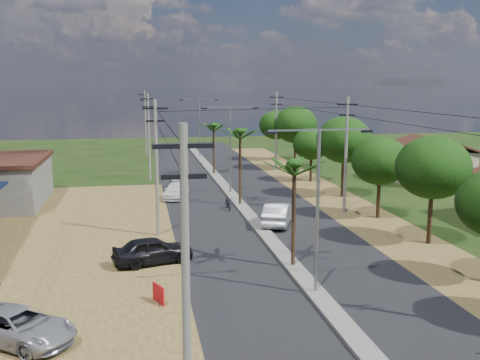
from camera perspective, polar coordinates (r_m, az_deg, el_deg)
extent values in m
plane|color=black|center=(27.66, 7.67, -11.48)|extent=(160.00, 160.00, 0.00)
cube|color=black|center=(41.51, 1.26, -4.09)|extent=(12.00, 110.00, 0.04)
cube|color=#605E56|center=(44.35, 0.48, -3.08)|extent=(1.00, 90.00, 0.18)
cube|color=#53401C|center=(34.64, -21.49, -7.63)|extent=(18.00, 46.00, 0.04)
cube|color=#53401C|center=(43.98, 12.20, -3.52)|extent=(5.00, 90.00, 0.03)
cube|color=tan|center=(60.59, 18.50, 1.40)|extent=(7.00, 7.00, 3.30)
cylinder|color=black|center=(36.99, 18.78, -2.76)|extent=(0.28, 0.28, 4.55)
ellipsoid|color=black|center=(36.53, 19.01, 1.22)|extent=(4.60, 4.60, 3.91)
cylinder|color=black|center=(43.02, 13.91, -1.14)|extent=(0.28, 0.28, 4.06)
ellipsoid|color=black|center=(42.65, 14.04, 1.92)|extent=(4.20, 4.20, 3.57)
cylinder|color=black|center=(50.31, 10.41, 0.96)|extent=(0.28, 0.28, 4.76)
ellipsoid|color=black|center=(49.97, 10.51, 4.04)|extent=(4.80, 4.80, 4.08)
cylinder|color=black|center=(57.74, 7.22, 1.61)|extent=(0.28, 0.28, 3.64)
ellipsoid|color=black|center=(57.48, 7.27, 3.66)|extent=(3.80, 3.80, 3.23)
cylinder|color=black|center=(65.42, 5.63, 3.16)|extent=(0.28, 0.28, 4.90)
ellipsoid|color=black|center=(65.16, 5.67, 5.61)|extent=(5.00, 5.00, 4.25)
cylinder|color=black|center=(73.05, 3.67, 3.66)|extent=(0.28, 0.28, 4.34)
ellipsoid|color=black|center=(72.83, 3.69, 5.60)|extent=(4.40, 4.40, 3.74)
cylinder|color=black|center=(30.44, 5.47, -3.71)|extent=(0.22, 0.22, 5.80)
cylinder|color=black|center=(45.72, 0.01, 1.15)|extent=(0.22, 0.22, 6.20)
cylinder|color=black|center=(61.43, -2.68, 3.05)|extent=(0.22, 0.22, 5.50)
cylinder|color=gray|center=(26.47, 7.87, -3.38)|extent=(0.16, 0.16, 8.00)
cube|color=gray|center=(26.27, 10.57, 5.06)|extent=(2.40, 0.08, 0.08)
cube|color=gray|center=(25.51, 5.50, 5.05)|extent=(2.40, 0.08, 0.08)
cube|color=black|center=(26.69, 12.78, 4.84)|extent=(0.50, 0.18, 0.12)
cube|color=black|center=(25.24, 3.09, 4.80)|extent=(0.50, 0.18, 0.12)
cylinder|color=gray|center=(50.48, -1.01, 3.00)|extent=(0.16, 0.16, 8.00)
cube|color=gray|center=(50.37, 0.33, 7.44)|extent=(2.40, 0.08, 0.08)
cube|color=gray|center=(49.98, -2.39, 7.42)|extent=(2.40, 0.08, 0.08)
cube|color=black|center=(50.60, 1.57, 7.34)|extent=(0.50, 0.18, 0.12)
cube|color=black|center=(49.85, -3.66, 7.28)|extent=(0.50, 0.18, 0.12)
cylinder|color=gray|center=(75.14, -4.14, 5.23)|extent=(0.16, 0.16, 8.00)
cube|color=gray|center=(75.07, -3.25, 8.22)|extent=(2.40, 0.08, 0.08)
cube|color=gray|center=(74.81, -5.10, 8.19)|extent=(2.40, 0.08, 0.08)
cube|color=black|center=(75.22, -2.41, 8.15)|extent=(0.50, 0.18, 0.12)
cube|color=black|center=(74.72, -5.94, 8.10)|extent=(0.50, 0.18, 0.12)
cylinder|color=#605E56|center=(15.51, -5.52, -11.03)|extent=(0.24, 0.24, 9.00)
cube|color=black|center=(14.59, -5.77, 3.44)|extent=(1.60, 0.12, 0.12)
cube|color=black|center=(14.70, -5.72, 0.34)|extent=(1.20, 0.12, 0.12)
cylinder|color=#605E56|center=(36.89, -8.47, 1.14)|extent=(0.24, 0.24, 9.00)
cube|color=black|center=(36.51, -8.62, 7.20)|extent=(1.60, 0.12, 0.12)
cube|color=black|center=(36.55, -8.59, 5.95)|extent=(1.20, 0.12, 0.12)
cylinder|color=#605E56|center=(58.72, -9.24, 4.33)|extent=(0.24, 0.24, 9.00)
cube|color=black|center=(58.49, -9.34, 8.14)|extent=(1.60, 0.12, 0.12)
cube|color=black|center=(58.51, -9.32, 7.36)|extent=(1.20, 0.12, 0.12)
cylinder|color=#605E56|center=(79.65, -9.58, 5.74)|extent=(0.24, 0.24, 9.00)
cube|color=black|center=(79.48, -9.66, 8.55)|extent=(1.60, 0.12, 0.12)
cube|color=black|center=(79.50, -9.64, 7.97)|extent=(1.20, 0.12, 0.12)
cylinder|color=#605E56|center=(43.73, 10.70, 2.43)|extent=(0.24, 0.24, 9.00)
cube|color=black|center=(43.41, 10.86, 7.54)|extent=(1.60, 0.12, 0.12)
cube|color=black|center=(43.45, 10.83, 6.49)|extent=(1.20, 0.12, 0.12)
cylinder|color=#605E56|center=(64.62, 3.69, 4.93)|extent=(0.24, 0.24, 9.00)
cube|color=black|center=(64.41, 3.73, 8.39)|extent=(1.60, 0.12, 0.12)
cube|color=black|center=(64.43, 3.72, 7.68)|extent=(1.20, 0.12, 0.12)
imported|color=#929399|center=(40.08, 3.85, -3.47)|extent=(3.37, 5.14, 1.60)
imported|color=silver|center=(49.51, -6.54, -1.13)|extent=(2.91, 4.74, 1.28)
imported|color=#929399|center=(24.09, -21.58, -13.72)|extent=(5.18, 4.60, 1.33)
imported|color=black|center=(31.94, -8.85, -7.12)|extent=(4.78, 2.91, 1.52)
imported|color=black|center=(44.83, -1.22, -2.41)|extent=(0.71, 1.91, 0.99)
imported|color=black|center=(54.28, -6.89, -0.24)|extent=(1.14, 1.98, 1.15)
cube|color=red|center=(26.53, -8.28, -11.39)|extent=(0.51, 1.02, 0.90)
cylinder|color=black|center=(26.15, -8.22, -12.24)|extent=(0.04, 0.04, 0.45)
cylinder|color=black|center=(27.07, -8.31, -11.46)|extent=(0.04, 0.04, 0.45)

